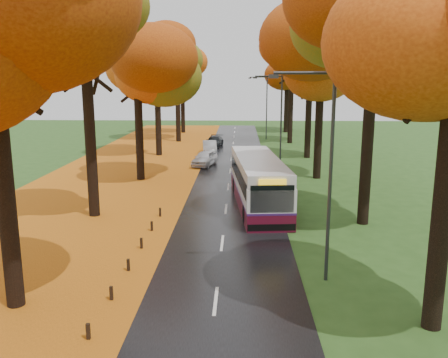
# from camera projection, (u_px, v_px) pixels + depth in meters

# --- Properties ---
(road) EXTENTS (6.50, 90.00, 0.04)m
(road) POSITION_uv_depth(u_px,v_px,m) (229.00, 184.00, 35.26)
(road) COLOR black
(road) RESTS_ON ground
(centre_line) EXTENTS (0.12, 90.00, 0.01)m
(centre_line) POSITION_uv_depth(u_px,v_px,m) (229.00, 184.00, 35.25)
(centre_line) COLOR silver
(centre_line) RESTS_ON road
(leaf_verge) EXTENTS (12.00, 90.00, 0.02)m
(leaf_verge) POSITION_uv_depth(u_px,v_px,m) (109.00, 183.00, 35.56)
(leaf_verge) COLOR #8A430C
(leaf_verge) RESTS_ON ground
(leaf_drift) EXTENTS (0.90, 90.00, 0.01)m
(leaf_drift) POSITION_uv_depth(u_px,v_px,m) (188.00, 183.00, 35.35)
(leaf_drift) COLOR orange
(leaf_drift) RESTS_ON road
(trees_left) EXTENTS (9.20, 74.00, 13.88)m
(trees_left) POSITION_uv_depth(u_px,v_px,m) (134.00, 54.00, 35.54)
(trees_left) COLOR black
(trees_left) RESTS_ON ground
(trees_right) EXTENTS (9.30, 74.20, 13.96)m
(trees_right) POSITION_uv_depth(u_px,v_px,m) (327.00, 51.00, 34.88)
(trees_right) COLOR black
(trees_right) RESTS_ON ground
(bollard_row) EXTENTS (0.11, 23.51, 0.52)m
(bollard_row) POSITION_uv_depth(u_px,v_px,m) (101.00, 311.00, 15.48)
(bollard_row) COLOR black
(bollard_row) RESTS_ON ground
(streetlamp_near) EXTENTS (2.45, 0.18, 8.00)m
(streetlamp_near) POSITION_uv_depth(u_px,v_px,m) (324.00, 161.00, 17.53)
(streetlamp_near) COLOR #333538
(streetlamp_near) RESTS_ON ground
(streetlamp_mid) EXTENTS (2.45, 0.18, 8.00)m
(streetlamp_mid) POSITION_uv_depth(u_px,v_px,m) (278.00, 116.00, 39.04)
(streetlamp_mid) COLOR #333538
(streetlamp_mid) RESTS_ON ground
(streetlamp_far) EXTENTS (2.45, 0.18, 8.00)m
(streetlamp_far) POSITION_uv_depth(u_px,v_px,m) (265.00, 103.00, 60.55)
(streetlamp_far) COLOR #333538
(streetlamp_far) RESTS_ON ground
(bus) EXTENTS (3.52, 11.27, 2.92)m
(bus) POSITION_uv_depth(u_px,v_px,m) (258.00, 181.00, 29.08)
(bus) COLOR #4C0C1D
(bus) RESTS_ON road
(car_white) EXTENTS (2.46, 4.15, 1.33)m
(car_white) POSITION_uv_depth(u_px,v_px,m) (205.00, 158.00, 42.48)
(car_white) COLOR silver
(car_white) RESTS_ON road
(car_silver) EXTENTS (1.80, 4.14, 1.32)m
(car_silver) POSITION_uv_depth(u_px,v_px,m) (210.00, 147.00, 49.33)
(car_silver) COLOR #94979B
(car_silver) RESTS_ON road
(car_dark) EXTENTS (2.18, 4.34, 1.21)m
(car_dark) POSITION_uv_depth(u_px,v_px,m) (214.00, 141.00, 54.39)
(car_dark) COLOR black
(car_dark) RESTS_ON road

